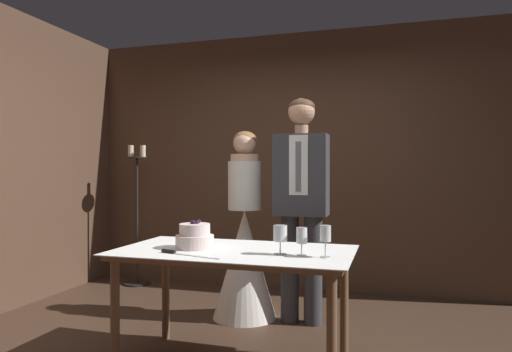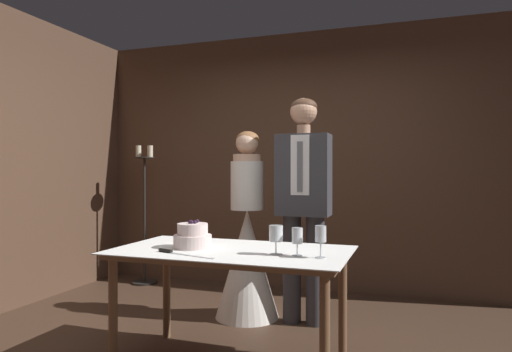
{
  "view_description": "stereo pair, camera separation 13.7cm",
  "coord_description": "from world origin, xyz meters",
  "px_view_note": "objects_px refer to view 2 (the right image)",
  "views": [
    {
      "loc": [
        0.97,
        -2.79,
        1.24
      ],
      "look_at": [
        0.01,
        0.41,
        1.21
      ],
      "focal_mm": 32.0,
      "sensor_mm": 36.0,
      "label": 1
    },
    {
      "loc": [
        1.1,
        -2.75,
        1.24
      ],
      "look_at": [
        0.01,
        0.41,
        1.21
      ],
      "focal_mm": 32.0,
      "sensor_mm": 36.0,
      "label": 2
    }
  ],
  "objects_px": {
    "wine_glass_near": "(297,237)",
    "wine_glass_far": "(276,235)",
    "cake_knife": "(175,253)",
    "candle_stand": "(144,219)",
    "cake_table": "(231,262)",
    "bride": "(247,249)",
    "groom": "(303,195)",
    "tiered_cake": "(193,237)",
    "wine_glass_middle": "(321,236)"
  },
  "relations": [
    {
      "from": "tiered_cake",
      "to": "candle_stand",
      "type": "relative_size",
      "value": 0.16
    },
    {
      "from": "cake_table",
      "to": "wine_glass_far",
      "type": "relative_size",
      "value": 8.51
    },
    {
      "from": "wine_glass_far",
      "to": "groom",
      "type": "distance_m",
      "value": 1.06
    },
    {
      "from": "wine_glass_near",
      "to": "wine_glass_far",
      "type": "height_order",
      "value": "wine_glass_far"
    },
    {
      "from": "cake_table",
      "to": "wine_glass_middle",
      "type": "bearing_deg",
      "value": -9.37
    },
    {
      "from": "wine_glass_far",
      "to": "wine_glass_middle",
      "type": "bearing_deg",
      "value": -3.84
    },
    {
      "from": "wine_glass_far",
      "to": "groom",
      "type": "xyz_separation_m",
      "value": [
        -0.07,
        1.04,
        0.18
      ]
    },
    {
      "from": "cake_table",
      "to": "tiered_cake",
      "type": "distance_m",
      "value": 0.31
    },
    {
      "from": "groom",
      "to": "bride",
      "type": "bearing_deg",
      "value": 179.96
    },
    {
      "from": "cake_table",
      "to": "cake_knife",
      "type": "height_order",
      "value": "cake_knife"
    },
    {
      "from": "wine_glass_middle",
      "to": "candle_stand",
      "type": "relative_size",
      "value": 0.12
    },
    {
      "from": "cake_table",
      "to": "wine_glass_near",
      "type": "bearing_deg",
      "value": -9.75
    },
    {
      "from": "cake_table",
      "to": "groom",
      "type": "xyz_separation_m",
      "value": [
        0.25,
        0.96,
        0.38
      ]
    },
    {
      "from": "cake_table",
      "to": "bride",
      "type": "relative_size",
      "value": 0.94
    },
    {
      "from": "wine_glass_near",
      "to": "bride",
      "type": "relative_size",
      "value": 0.1
    },
    {
      "from": "tiered_cake",
      "to": "cake_knife",
      "type": "bearing_deg",
      "value": -89.73
    },
    {
      "from": "wine_glass_near",
      "to": "wine_glass_middle",
      "type": "relative_size",
      "value": 0.89
    },
    {
      "from": "tiered_cake",
      "to": "wine_glass_near",
      "type": "height_order",
      "value": "tiered_cake"
    },
    {
      "from": "tiered_cake",
      "to": "wine_glass_near",
      "type": "bearing_deg",
      "value": -4.5
    },
    {
      "from": "wine_glass_near",
      "to": "groom",
      "type": "xyz_separation_m",
      "value": [
        -0.2,
        1.04,
        0.19
      ]
    },
    {
      "from": "cake_knife",
      "to": "wine_glass_middle",
      "type": "xyz_separation_m",
      "value": [
        0.85,
        0.15,
        0.12
      ]
    },
    {
      "from": "bride",
      "to": "groom",
      "type": "height_order",
      "value": "groom"
    },
    {
      "from": "cake_table",
      "to": "candle_stand",
      "type": "xyz_separation_m",
      "value": [
        -1.74,
        1.71,
        0.04
      ]
    },
    {
      "from": "groom",
      "to": "candle_stand",
      "type": "xyz_separation_m",
      "value": [
        -1.98,
        0.75,
        -0.34
      ]
    },
    {
      "from": "wine_glass_near",
      "to": "groom",
      "type": "relative_size",
      "value": 0.09
    },
    {
      "from": "cake_table",
      "to": "candle_stand",
      "type": "relative_size",
      "value": 0.97
    },
    {
      "from": "wine_glass_near",
      "to": "wine_glass_far",
      "type": "relative_size",
      "value": 0.95
    },
    {
      "from": "wine_glass_near",
      "to": "wine_glass_far",
      "type": "xyz_separation_m",
      "value": [
        -0.13,
        -0.0,
        0.01
      ]
    },
    {
      "from": "wine_glass_near",
      "to": "groom",
      "type": "bearing_deg",
      "value": 101.05
    },
    {
      "from": "wine_glass_near",
      "to": "candle_stand",
      "type": "xyz_separation_m",
      "value": [
        -2.19,
        1.78,
        -0.15
      ]
    },
    {
      "from": "cake_knife",
      "to": "candle_stand",
      "type": "height_order",
      "value": "candle_stand"
    },
    {
      "from": "tiered_cake",
      "to": "wine_glass_far",
      "type": "height_order",
      "value": "tiered_cake"
    },
    {
      "from": "cake_knife",
      "to": "bride",
      "type": "bearing_deg",
      "value": 103.79
    },
    {
      "from": "tiered_cake",
      "to": "cake_knife",
      "type": "distance_m",
      "value": 0.24
    },
    {
      "from": "cake_knife",
      "to": "wine_glass_middle",
      "type": "relative_size",
      "value": 2.3
    },
    {
      "from": "cake_knife",
      "to": "wine_glass_middle",
      "type": "distance_m",
      "value": 0.88
    },
    {
      "from": "groom",
      "to": "candle_stand",
      "type": "distance_m",
      "value": 2.15
    },
    {
      "from": "wine_glass_middle",
      "to": "bride",
      "type": "bearing_deg",
      "value": 128.34
    },
    {
      "from": "cake_table",
      "to": "wine_glass_near",
      "type": "relative_size",
      "value": 9.0
    },
    {
      "from": "cake_knife",
      "to": "bride",
      "type": "xyz_separation_m",
      "value": [
        0.02,
        1.21,
        -0.18
      ]
    },
    {
      "from": "tiered_cake",
      "to": "cake_knife",
      "type": "xyz_separation_m",
      "value": [
        0.0,
        -0.23,
        -0.06
      ]
    },
    {
      "from": "wine_glass_near",
      "to": "wine_glass_far",
      "type": "distance_m",
      "value": 0.13
    },
    {
      "from": "cake_table",
      "to": "bride",
      "type": "bearing_deg",
      "value": 104.35
    },
    {
      "from": "cake_knife",
      "to": "wine_glass_near",
      "type": "relative_size",
      "value": 2.58
    },
    {
      "from": "tiered_cake",
      "to": "wine_glass_near",
      "type": "distance_m",
      "value": 0.72
    },
    {
      "from": "wine_glass_near",
      "to": "candle_stand",
      "type": "relative_size",
      "value": 0.11
    },
    {
      "from": "cake_table",
      "to": "wine_glass_near",
      "type": "distance_m",
      "value": 0.49
    },
    {
      "from": "wine_glass_near",
      "to": "tiered_cake",
      "type": "bearing_deg",
      "value": 175.5
    },
    {
      "from": "tiered_cake",
      "to": "wine_glass_middle",
      "type": "relative_size",
      "value": 1.33
    },
    {
      "from": "wine_glass_middle",
      "to": "candle_stand",
      "type": "bearing_deg",
      "value": 142.24
    }
  ]
}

